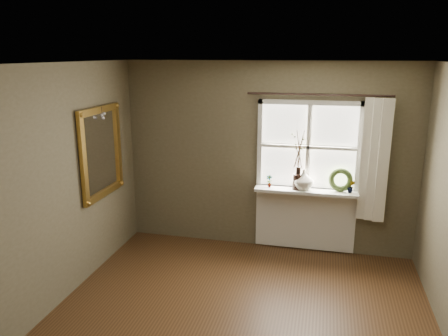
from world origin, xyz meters
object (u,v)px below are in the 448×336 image
at_px(dark_jug, 298,182).
at_px(gilt_mirror, 101,152).
at_px(wreath, 340,182).
at_px(cream_vase, 304,180).

relative_size(dark_jug, gilt_mirror, 0.18).
bearing_deg(dark_jug, wreath, 4.12).
bearing_deg(dark_jug, cream_vase, 0.00).
distance_m(dark_jug, cream_vase, 0.08).
distance_m(wreath, gilt_mirror, 3.12).
bearing_deg(wreath, gilt_mirror, -163.96).
bearing_deg(wreath, dark_jug, -176.29).
distance_m(dark_jug, wreath, 0.56).
relative_size(dark_jug, cream_vase, 0.76).
xyz_separation_m(dark_jug, gilt_mirror, (-2.40, -0.83, 0.47)).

